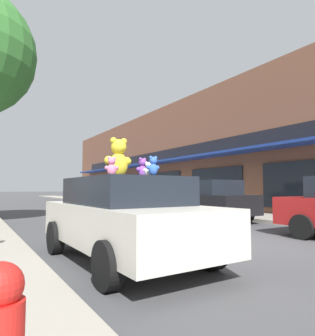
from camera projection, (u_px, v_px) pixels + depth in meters
ground_plane at (222, 242)px, 6.91m from camera, size 260.00×260.00×0.00m
storefront_row at (236, 161)px, 25.15m from camera, size 15.75×36.99×7.16m
plush_art_car at (124, 217)px, 5.18m from camera, size 1.95×4.03×1.43m
teddy_bear_giant at (118, 158)px, 5.21m from camera, size 0.50×0.31×0.69m
teddy_bear_teal at (118, 169)px, 5.63m from camera, size 0.27×0.18×0.36m
teddy_bear_purple at (142, 168)px, 5.51m from camera, size 0.29×0.20×0.38m
teddy_bear_blue at (153, 166)px, 4.44m from camera, size 0.22×0.14×0.29m
teddy_bear_pink at (112, 167)px, 4.58m from camera, size 0.23×0.15×0.30m
teddy_bear_white at (148, 169)px, 4.67m from camera, size 0.16×0.15×0.23m
parked_car_far_center at (205, 199)px, 11.66m from camera, size 1.96×4.06×1.56m
parked_car_far_right at (118, 197)px, 18.60m from camera, size 1.92×4.70×1.40m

